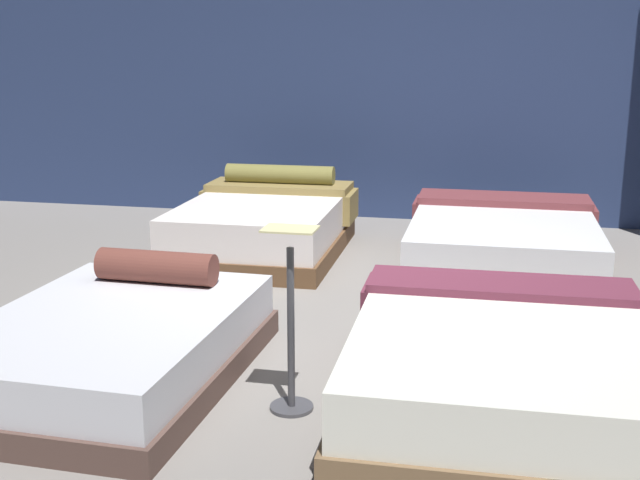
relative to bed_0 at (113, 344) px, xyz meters
The scene contains 7 objects.
ground_plane 1.77m from the bed_0, 49.50° to the left, with size 18.00×18.00×0.02m, color gray.
showroom_back_wall 5.27m from the bed_0, 76.94° to the left, with size 18.00×0.06×3.50m, color navy.
bed_0 is the anchor object (origin of this frame).
bed_1 2.25m from the bed_0, ahead, with size 1.69×2.04×0.52m.
bed_2 3.04m from the bed_0, 89.06° to the left, with size 1.56×2.03×0.76m.
bed_3 3.77m from the bed_0, 52.80° to the left, with size 1.72×2.15×0.52m.
price_sign 1.17m from the bed_0, ahead, with size 0.28×0.24×1.02m.
Camera 1 is at (1.00, -5.43, 1.94)m, focal length 44.73 mm.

